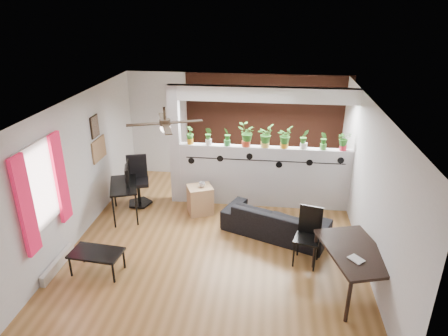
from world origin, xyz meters
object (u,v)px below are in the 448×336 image
Objects in this scene: potted_plant_0 at (190,135)px; potted_plant_7 at (324,140)px; potted_plant_2 at (227,136)px; dining_table at (355,254)px; office_chair at (138,184)px; folding_chair at (309,230)px; sofa at (275,221)px; cup at (202,185)px; coffee_table at (96,254)px; potted_plant_6 at (304,138)px; computer_desk at (124,187)px; potted_plant_3 at (246,135)px; cube_shelf at (200,200)px; potted_plant_1 at (209,135)px; potted_plant_4 at (265,135)px; potted_plant_8 at (344,140)px; potted_plant_5 at (285,137)px; ceiling_fan at (165,124)px.

potted_plant_0 reaches higher than potted_plant_7.
potted_plant_2 is 3.58m from dining_table.
office_chair is 3.91m from folding_chair.
sofa is at bearing -127.85° from potted_plant_7.
office_chair is at bearing 4.89° from sofa.
coffee_table is at bearing -122.17° from cup.
coffee_table is (-4.08, -0.06, -0.30)m from dining_table.
folding_chair is at bearing 132.48° from dining_table.
computer_desk is at bearing -167.09° from potted_plant_6.
office_chair is at bearing -175.92° from potted_plant_7.
potted_plant_3 is (1.18, 0.00, 0.05)m from potted_plant_0.
cube_shelf is 0.40× the size of dining_table.
potted_plant_2 is at bearing 130.28° from dining_table.
dining_table reaches higher than sofa.
potted_plant_1 is 0.35× the size of office_chair.
potted_plant_3 is at bearing 180.00° from potted_plant_4.
potted_plant_7 reaches higher than sofa.
computer_desk is at bearing -161.16° from potted_plant_3.
potted_plant_1 is 2.77m from potted_plant_8.
cube_shelf is (-0.12, -0.52, -1.25)m from potted_plant_1.
potted_plant_1 is at bearing 180.00° from potted_plant_7.
potted_plant_7 is at bearing 0.00° from potted_plant_5.
dining_table is (3.05, -0.84, -1.67)m from ceiling_fan.
potted_plant_5 is 3.45m from computer_desk.
potted_plant_4 is 3.09m from computer_desk.
potted_plant_1 is at bearing -17.17° from sofa.
potted_plant_4 is at bearing -0.00° from potted_plant_1.
cup is (0.33, -0.52, -0.90)m from potted_plant_0.
coffee_table is (0.08, -2.43, -0.13)m from office_chair.
cup is 0.13× the size of folding_chair.
potted_plant_2 is at bearing 180.00° from potted_plant_4.
office_chair is 0.72× the size of dining_table.
potted_plant_2 reaches higher than cup.
ceiling_fan is 3.08m from potted_plant_6.
potted_plant_4 reaches higher than office_chair.
cube_shelf is (0.28, -0.52, -1.25)m from potted_plant_0.
potted_plant_3 is (1.21, 1.80, -0.71)m from ceiling_fan.
dining_table is at bearing -23.04° from computer_desk.
sofa is 1.92m from dining_table.
potted_plant_2 is 0.95× the size of potted_plant_8.
potted_plant_2 is 1.19m from potted_plant_5.
sofa is (1.88, 0.63, -2.04)m from ceiling_fan.
potted_plant_8 reaches higher than cup.
coffee_table is at bearing -167.73° from folding_chair.
potted_plant_7 is at bearing -0.00° from potted_plant_1.
folding_chair is (2.40, -1.96, -0.95)m from potted_plant_0.
coffee_table is (-1.03, -0.91, -1.97)m from ceiling_fan.
potted_plant_6 is (0.79, 0.00, -0.03)m from potted_plant_4.
ceiling_fan reaches higher than coffee_table.
computer_desk is at bearing -157.83° from potted_plant_2.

